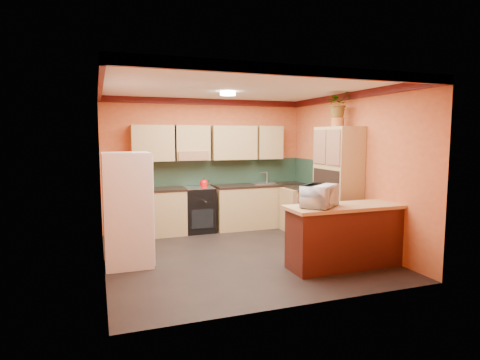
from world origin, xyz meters
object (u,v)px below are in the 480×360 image
(base_cabinets_back, at_px, (228,208))
(fridge, at_px, (127,209))
(stove, at_px, (199,210))
(breakfast_bar, at_px, (348,237))
(pantry, at_px, (338,186))
(microwave, at_px, (320,196))

(base_cabinets_back, xyz_separation_m, fridge, (-2.14, -1.72, 0.41))
(stove, distance_m, breakfast_bar, 3.28)
(fridge, xyz_separation_m, pantry, (3.60, -0.06, 0.20))
(pantry, height_order, breakfast_bar, pantry)
(base_cabinets_back, relative_size, pantry, 1.74)
(pantry, bearing_deg, breakfast_bar, -115.78)
(base_cabinets_back, xyz_separation_m, pantry, (1.46, -1.78, 0.61))
(stove, relative_size, fridge, 0.54)
(base_cabinets_back, height_order, fridge, fridge)
(stove, height_order, fridge, fridge)
(pantry, bearing_deg, fridge, 179.04)
(fridge, xyz_separation_m, microwave, (2.58, -1.17, 0.24))
(base_cabinets_back, bearing_deg, pantry, -50.63)
(fridge, bearing_deg, pantry, -0.96)
(stove, xyz_separation_m, microwave, (1.06, -2.89, 0.63))
(breakfast_bar, height_order, microwave, microwave)
(stove, distance_m, fridge, 2.33)
(stove, xyz_separation_m, fridge, (-1.51, -1.72, 0.39))
(base_cabinets_back, distance_m, stove, 0.63)
(base_cabinets_back, bearing_deg, fridge, -141.17)
(fridge, relative_size, pantry, 0.81)
(stove, xyz_separation_m, breakfast_bar, (1.55, -2.89, -0.02))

